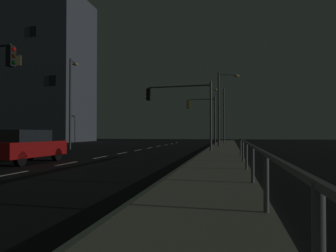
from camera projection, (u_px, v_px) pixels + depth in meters
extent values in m
plane|color=black|center=(103.00, 157.00, 19.66)|extent=(112.00, 112.00, 0.00)
cube|color=#9E937F|center=(220.00, 157.00, 18.38)|extent=(2.51, 77.00, 0.14)
cube|color=silver|center=(10.00, 174.00, 11.31)|extent=(0.14, 2.00, 0.01)
cube|color=silver|center=(66.00, 164.00, 15.24)|extent=(0.14, 2.00, 0.01)
cube|color=silver|center=(100.00, 157.00, 19.17)|extent=(0.14, 2.00, 0.01)
cube|color=silver|center=(122.00, 153.00, 23.10)|extent=(0.14, 2.00, 0.01)
cube|color=silver|center=(138.00, 150.00, 27.03)|extent=(0.14, 2.00, 0.01)
cube|color=silver|center=(149.00, 148.00, 30.96)|extent=(0.14, 2.00, 0.01)
cube|color=silver|center=(158.00, 146.00, 34.89)|extent=(0.14, 2.00, 0.01)
cube|color=silver|center=(166.00, 145.00, 38.82)|extent=(0.14, 2.00, 0.01)
cube|color=silver|center=(172.00, 144.00, 42.75)|extent=(0.14, 2.00, 0.01)
cube|color=silver|center=(176.00, 143.00, 46.68)|extent=(0.14, 2.00, 0.01)
cube|color=silver|center=(201.00, 153.00, 23.57)|extent=(0.14, 53.00, 0.01)
cube|color=#B71414|center=(25.00, 149.00, 15.60)|extent=(1.99, 4.47, 0.70)
cube|color=#1E2328|center=(22.00, 136.00, 15.37)|extent=(1.70, 2.52, 0.55)
cylinder|color=black|center=(29.00, 154.00, 17.14)|extent=(0.24, 0.65, 0.64)
cylinder|color=black|center=(57.00, 155.00, 16.78)|extent=(0.24, 0.65, 0.64)
cylinder|color=black|center=(20.00, 159.00, 14.04)|extent=(0.24, 0.65, 0.64)
cylinder|color=#38383D|center=(215.00, 121.00, 34.93)|extent=(0.16, 0.16, 5.14)
cylinder|color=#4C4C51|center=(202.00, 99.00, 35.16)|extent=(2.79, 0.27, 0.11)
cube|color=olive|center=(189.00, 104.00, 35.33)|extent=(0.30, 0.36, 0.95)
sphere|color=red|center=(187.00, 102.00, 35.36)|extent=(0.20, 0.20, 0.20)
sphere|color=black|center=(187.00, 104.00, 35.35)|extent=(0.20, 0.20, 0.20)
sphere|color=black|center=(187.00, 107.00, 35.34)|extent=(0.20, 0.20, 0.20)
cube|color=black|center=(11.00, 56.00, 14.96)|extent=(0.31, 0.37, 0.95)
sphere|color=red|center=(14.00, 49.00, 14.92)|extent=(0.20, 0.20, 0.20)
sphere|color=black|center=(14.00, 56.00, 14.91)|extent=(0.20, 0.20, 0.20)
sphere|color=black|center=(14.00, 63.00, 14.91)|extent=(0.20, 0.20, 0.20)
cylinder|color=#4C4C51|center=(211.00, 116.00, 24.03)|extent=(0.16, 0.16, 5.05)
cylinder|color=#4C4C51|center=(179.00, 86.00, 24.79)|extent=(4.82, 0.64, 0.11)
cube|color=black|center=(149.00, 94.00, 25.48)|extent=(0.32, 0.37, 0.95)
sphere|color=red|center=(147.00, 91.00, 25.54)|extent=(0.20, 0.20, 0.20)
sphere|color=black|center=(147.00, 94.00, 25.53)|extent=(0.20, 0.20, 0.20)
sphere|color=black|center=(147.00, 98.00, 25.52)|extent=(0.20, 0.20, 0.20)
cylinder|color=#38383D|center=(224.00, 115.00, 44.70)|extent=(0.18, 0.18, 7.37)
cylinder|color=#38383D|center=(220.00, 89.00, 44.47)|extent=(1.16, 0.90, 0.10)
ellipsoid|color=#F9D172|center=(215.00, 90.00, 44.17)|extent=(0.56, 0.36, 0.24)
cylinder|color=#38383D|center=(70.00, 104.00, 28.35)|extent=(0.18, 0.18, 7.87)
cylinder|color=#2D3033|center=(73.00, 62.00, 29.03)|extent=(0.25, 1.21, 0.10)
ellipsoid|color=#F9D172|center=(75.00, 64.00, 29.63)|extent=(0.56, 0.36, 0.24)
cylinder|color=#2D3033|center=(219.00, 109.00, 31.70)|extent=(0.18, 0.18, 7.10)
cylinder|color=#38383D|center=(227.00, 75.00, 31.91)|extent=(1.74, 0.70, 0.10)
ellipsoid|color=#F9D172|center=(236.00, 76.00, 32.05)|extent=(0.56, 0.36, 0.24)
cylinder|color=#59595E|center=(266.00, 183.00, 5.35)|extent=(0.09, 0.09, 0.95)
cylinder|color=#59595E|center=(253.00, 164.00, 8.51)|extent=(0.09, 0.09, 0.95)
cylinder|color=#59595E|center=(246.00, 156.00, 11.68)|extent=(0.09, 0.09, 0.95)
cylinder|color=#59595E|center=(243.00, 151.00, 14.84)|extent=(0.09, 0.09, 0.95)
cylinder|color=#59595E|center=(241.00, 148.00, 18.00)|extent=(0.09, 0.09, 0.95)
cube|color=slate|center=(253.00, 146.00, 8.52)|extent=(0.06, 19.32, 0.06)
cube|color=#4C515B|center=(25.00, 71.00, 55.15)|extent=(20.94, 11.20, 23.59)
cube|color=#EACC7A|center=(18.00, 61.00, 49.14)|extent=(1.10, 0.06, 1.50)
cube|color=black|center=(53.00, 80.00, 48.01)|extent=(1.10, 0.06, 1.50)
cube|color=black|center=(33.00, 31.00, 48.76)|extent=(1.10, 0.06, 1.50)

